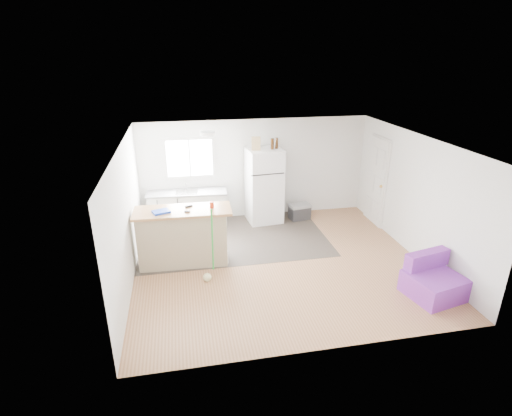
# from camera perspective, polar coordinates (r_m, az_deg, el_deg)

# --- Properties ---
(room) EXTENTS (5.51, 5.01, 2.41)m
(room) POSITION_cam_1_polar(r_m,az_deg,el_deg) (7.41, 3.51, 0.33)
(room) COLOR #925E3D
(room) RESTS_ON ground
(vinyl_zone) EXTENTS (4.05, 2.50, 0.00)m
(vinyl_zone) POSITION_cam_1_polar(r_m,az_deg,el_deg) (8.89, -3.21, -4.30)
(vinyl_zone) COLOR #312925
(vinyl_zone) RESTS_ON floor
(window) EXTENTS (1.18, 0.06, 0.98)m
(window) POSITION_cam_1_polar(r_m,az_deg,el_deg) (9.46, -9.46, 7.05)
(window) COLOR white
(window) RESTS_ON back_wall
(interior_door) EXTENTS (0.11, 0.92, 2.10)m
(interior_door) POSITION_cam_1_polar(r_m,az_deg,el_deg) (9.80, 16.83, 3.68)
(interior_door) COLOR white
(interior_door) RESTS_ON right_wall
(ceiling_fixture) EXTENTS (0.30, 0.30, 0.07)m
(ceiling_fixture) POSITION_cam_1_polar(r_m,az_deg,el_deg) (8.04, -6.93, 10.55)
(ceiling_fixture) COLOR white
(ceiling_fixture) RESTS_ON ceiling
(kitchen_cabinets) EXTENTS (1.88, 0.69, 1.09)m
(kitchen_cabinets) POSITION_cam_1_polar(r_m,az_deg,el_deg) (9.54, -9.72, 0.02)
(kitchen_cabinets) COLOR white
(kitchen_cabinets) RESTS_ON floor
(peninsula) EXTENTS (1.83, 0.76, 1.11)m
(peninsula) POSITION_cam_1_polar(r_m,az_deg,el_deg) (7.78, -10.42, -4.02)
(peninsula) COLOR tan
(peninsula) RESTS_ON floor
(refrigerator) EXTENTS (0.85, 0.81, 1.77)m
(refrigerator) POSITION_cam_1_polar(r_m,az_deg,el_deg) (9.48, 1.17, 3.20)
(refrigerator) COLOR white
(refrigerator) RESTS_ON floor
(cooler) EXTENTS (0.55, 0.42, 0.38)m
(cooler) POSITION_cam_1_polar(r_m,az_deg,el_deg) (9.85, 6.24, -0.49)
(cooler) COLOR #303032
(cooler) RESTS_ON floor
(purple_seat) EXTENTS (0.98, 0.95, 0.69)m
(purple_seat) POSITION_cam_1_polar(r_m,az_deg,el_deg) (7.47, 23.94, -9.56)
(purple_seat) COLOR purple
(purple_seat) RESTS_ON floor
(cleaner_jug) EXTENTS (0.18, 0.15, 0.34)m
(cleaner_jug) POSITION_cam_1_polar(r_m,az_deg,el_deg) (7.81, -4.60, -7.04)
(cleaner_jug) COLOR silver
(cleaner_jug) RESTS_ON floor
(mop) EXTENTS (0.23, 0.39, 1.41)m
(mop) POSITION_cam_1_polar(r_m,az_deg,el_deg) (7.31, -6.80, -8.56)
(mop) COLOR green
(mop) RESTS_ON floor
(red_cup) EXTENTS (0.08, 0.08, 0.12)m
(red_cup) POSITION_cam_1_polar(r_m,az_deg,el_deg) (7.56, -6.34, 0.46)
(red_cup) COLOR red
(red_cup) RESTS_ON peninsula
(blue_tray) EXTENTS (0.36, 0.31, 0.04)m
(blue_tray) POSITION_cam_1_polar(r_m,az_deg,el_deg) (7.51, -13.40, -0.52)
(blue_tray) COLOR blue
(blue_tray) RESTS_ON peninsula
(tool_a) EXTENTS (0.15, 0.10, 0.03)m
(tool_a) POSITION_cam_1_polar(r_m,az_deg,el_deg) (7.68, -9.60, 0.28)
(tool_a) COLOR black
(tool_a) RESTS_ON peninsula
(tool_b) EXTENTS (0.11, 0.07, 0.03)m
(tool_b) POSITION_cam_1_polar(r_m,az_deg,el_deg) (7.43, -9.82, -0.50)
(tool_b) COLOR black
(tool_b) RESTS_ON peninsula
(cardboard_box) EXTENTS (0.21, 0.13, 0.30)m
(cardboard_box) POSITION_cam_1_polar(r_m,az_deg,el_deg) (9.11, -0.00, 9.20)
(cardboard_box) COLOR tan
(cardboard_box) RESTS_ON refrigerator
(bottle_left) EXTENTS (0.07, 0.07, 0.25)m
(bottle_left) POSITION_cam_1_polar(r_m,az_deg,el_deg) (9.20, 2.34, 9.15)
(bottle_left) COLOR #3B200A
(bottle_left) RESTS_ON refrigerator
(bottle_right) EXTENTS (0.08, 0.08, 0.25)m
(bottle_right) POSITION_cam_1_polar(r_m,az_deg,el_deg) (9.27, 2.96, 9.23)
(bottle_right) COLOR #3B200A
(bottle_right) RESTS_ON refrigerator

